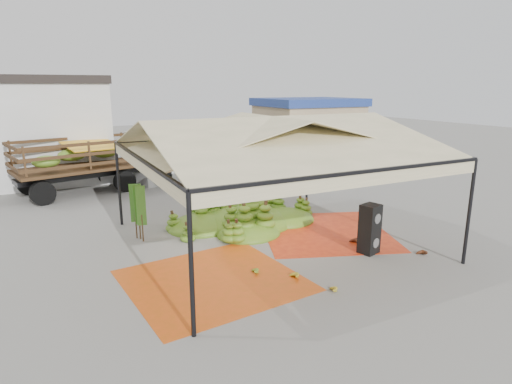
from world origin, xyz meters
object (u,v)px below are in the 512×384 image
vendor (268,185)px  truck_left (107,156)px  truck_right (266,147)px  banana_heap (246,208)px  speaker_stack (370,229)px

vendor → truck_left: size_ratio=0.19×
vendor → truck_right: bearing=-92.8°
banana_heap → truck_left: 8.90m
banana_heap → speaker_stack: speaker_stack is taller
speaker_stack → truck_right: 11.76m
truck_left → vendor: bearing=-58.0°
vendor → truck_right: (2.48, 4.91, 0.87)m
vendor → truck_left: truck_left is taller
truck_left → truck_right: (8.25, -0.80, 0.02)m
vendor → truck_left: bearing=-20.7°
vendor → truck_left: (-5.77, 5.71, 0.85)m
speaker_stack → truck_left: bearing=99.4°
banana_heap → truck_left: (-3.57, 8.08, 1.00)m
banana_heap → truck_left: size_ratio=0.71×
speaker_stack → truck_left: 13.50m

